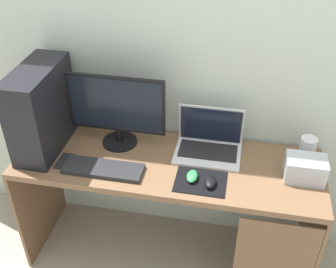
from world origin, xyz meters
The scene contains 13 objects.
ground_plane centered at (0.00, 0.00, 0.00)m, with size 8.00×8.00×0.00m, color #9E9384.
wall_back centered at (0.00, 0.32, 1.30)m, with size 4.00×0.05×2.60m.
desk centered at (0.02, -0.01, 0.60)m, with size 1.65×0.55×0.74m.
pc_tower centered at (-0.70, 0.02, 0.98)m, with size 0.19×0.47×0.48m, color black.
monitor centered at (-0.30, 0.11, 0.97)m, with size 0.54×0.20×0.43m.
laptop centered at (0.20, 0.14, 0.79)m, with size 0.36×0.24×0.25m.
speaker centered at (0.73, 0.16, 0.81)m, with size 0.09×0.09×0.14m, color silver.
projector centered at (0.71, 0.00, 0.81)m, with size 0.20×0.14×0.12m, color #B7BCC6.
keyboard centered at (-0.32, -0.14, 0.76)m, with size 0.42×0.14×0.02m, color #232326.
mousepad centered at (0.19, -0.13, 0.75)m, with size 0.26×0.20×0.01m, color black.
mouse_left centered at (0.15, -0.12, 0.77)m, with size 0.06×0.10×0.03m, color #338C4C.
mouse_right centered at (0.24, -0.15, 0.77)m, with size 0.06×0.10×0.03m, color black.
cell_phone centered at (-0.54, -0.11, 0.75)m, with size 0.07×0.13×0.01m, color #232326.
Camera 1 is at (0.34, -1.72, 2.15)m, focal length 44.52 mm.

